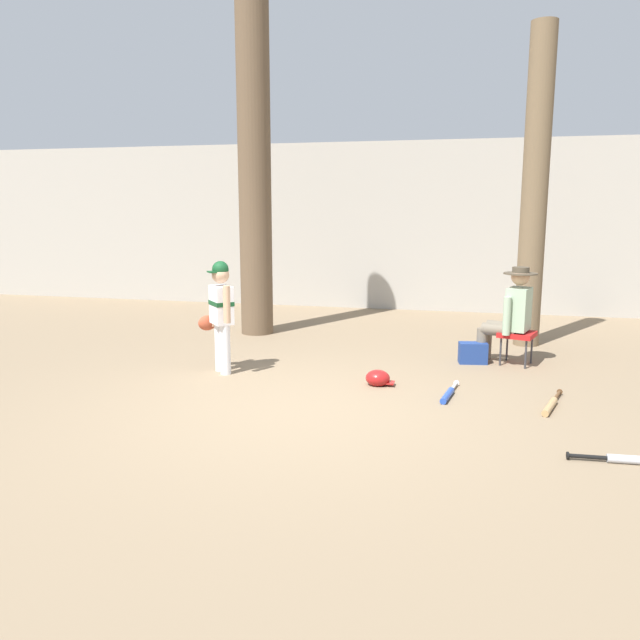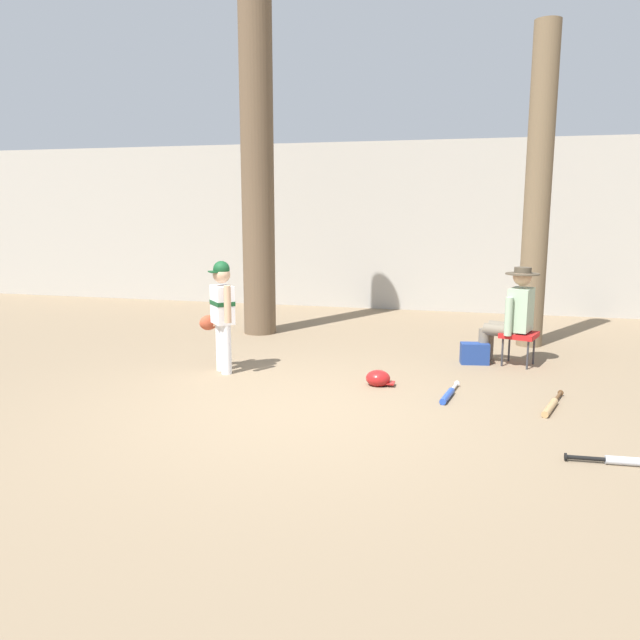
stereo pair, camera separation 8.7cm
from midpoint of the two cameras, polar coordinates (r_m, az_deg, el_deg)
The scene contains 12 objects.
ground_plane at distance 6.06m, azimuth -1.97°, elevation -8.16°, with size 60.00×60.00×0.00m, color #7F6B51.
concrete_back_wall at distance 11.97m, azimuth 6.63°, elevation 8.44°, with size 18.00×0.36×3.08m, color #ADA89E.
tree_near_player at distance 9.51m, azimuth -5.43°, elevation 12.91°, with size 0.66×0.66×5.35m.
tree_behind_spectator at distance 9.08m, azimuth 19.37°, elevation 9.65°, with size 0.55×0.55×4.38m.
young_ballplayer at distance 7.32m, azimuth -8.62°, elevation 0.96°, with size 0.55×0.47×1.31m.
folding_stool at distance 8.00m, azimuth 17.93°, elevation -1.39°, with size 0.50×0.50×0.41m.
seated_spectator at distance 7.98m, azimuth 17.36°, elevation 0.62°, with size 0.68×0.53×1.20m.
handbag_beside_stool at distance 7.98m, azimuth 14.18°, elevation -2.97°, with size 0.34×0.18×0.26m, color navy.
bat_blue_youth at distance 6.55m, azimuth 11.96°, elevation -6.64°, with size 0.17×0.72×0.07m.
bat_aluminum_silver at distance 5.36m, azimuth 26.55°, elevation -11.41°, with size 0.72×0.10×0.07m.
bat_wood_tan at distance 6.47m, azimuth 20.63°, elevation -7.32°, with size 0.28×0.79×0.07m.
batting_helmet_red at distance 6.86m, azimuth 5.68°, elevation -5.30°, with size 0.31×0.24×0.18m.
Camera 2 is at (1.67, -5.50, 1.92)m, focal length 35.21 mm.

